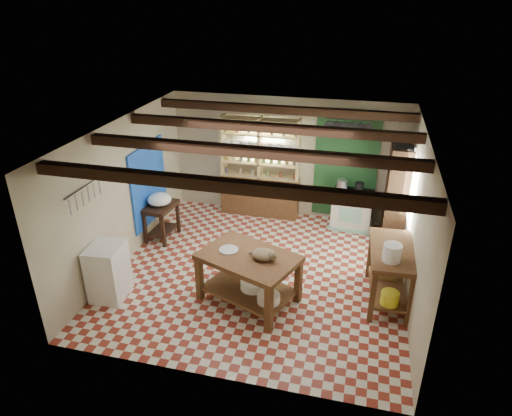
% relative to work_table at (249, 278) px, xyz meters
% --- Properties ---
extents(floor, '(5.00, 5.00, 0.02)m').
position_rel_work_table_xyz_m(floor, '(-0.01, 0.80, -0.43)').
color(floor, maroon).
rests_on(floor, ground).
extents(ceiling, '(5.00, 5.00, 0.02)m').
position_rel_work_table_xyz_m(ceiling, '(-0.01, 0.80, 2.18)').
color(ceiling, '#4D4D52').
rests_on(ceiling, wall_back).
extents(wall_back, '(5.00, 0.04, 2.60)m').
position_rel_work_table_xyz_m(wall_back, '(-0.01, 3.30, 0.88)').
color(wall_back, beige).
rests_on(wall_back, floor).
extents(wall_front, '(5.00, 0.04, 2.60)m').
position_rel_work_table_xyz_m(wall_front, '(-0.01, -1.70, 0.88)').
color(wall_front, beige).
rests_on(wall_front, floor).
extents(wall_left, '(0.04, 5.00, 2.60)m').
position_rel_work_table_xyz_m(wall_left, '(-2.51, 0.80, 0.88)').
color(wall_left, beige).
rests_on(wall_left, floor).
extents(wall_right, '(0.04, 5.00, 2.60)m').
position_rel_work_table_xyz_m(wall_right, '(2.49, 0.80, 0.88)').
color(wall_right, beige).
rests_on(wall_right, floor).
extents(ceiling_beams, '(5.00, 3.80, 0.15)m').
position_rel_work_table_xyz_m(ceiling_beams, '(-0.01, 0.80, 2.06)').
color(ceiling_beams, '#331D12').
rests_on(ceiling_beams, ceiling).
extents(blue_wall_patch, '(0.04, 1.40, 1.60)m').
position_rel_work_table_xyz_m(blue_wall_patch, '(-2.48, 1.70, 0.68)').
color(blue_wall_patch, blue).
rests_on(blue_wall_patch, wall_left).
extents(green_wall_patch, '(1.30, 0.04, 2.30)m').
position_rel_work_table_xyz_m(green_wall_patch, '(1.24, 3.27, 0.83)').
color(green_wall_patch, '#1C4722').
rests_on(green_wall_patch, wall_back).
extents(window_back, '(0.90, 0.02, 0.80)m').
position_rel_work_table_xyz_m(window_back, '(-0.51, 3.28, 1.28)').
color(window_back, '#B6C8B1').
rests_on(window_back, wall_back).
extents(window_right, '(0.02, 1.30, 1.20)m').
position_rel_work_table_xyz_m(window_right, '(2.47, 1.80, 0.98)').
color(window_right, '#B6C8B1').
rests_on(window_right, wall_right).
extents(utensil_rail, '(0.06, 0.90, 0.28)m').
position_rel_work_table_xyz_m(utensil_rail, '(-2.45, -0.40, 1.36)').
color(utensil_rail, black).
rests_on(utensil_rail, wall_left).
extents(pot_rack, '(0.86, 0.12, 0.36)m').
position_rel_work_table_xyz_m(pot_rack, '(1.24, 2.85, 1.76)').
color(pot_rack, black).
rests_on(pot_rack, ceiling).
extents(shelving_unit, '(1.70, 0.34, 2.20)m').
position_rel_work_table_xyz_m(shelving_unit, '(-0.56, 3.11, 0.68)').
color(shelving_unit, '#DABE7E').
rests_on(shelving_unit, floor).
extents(tall_rack, '(0.40, 0.86, 2.00)m').
position_rel_work_table_xyz_m(tall_rack, '(2.27, 2.60, 0.58)').
color(tall_rack, '#331D12').
rests_on(tall_rack, floor).
extents(work_table, '(1.73, 1.45, 0.84)m').
position_rel_work_table_xyz_m(work_table, '(0.00, 0.00, 0.00)').
color(work_table, brown).
rests_on(work_table, floor).
extents(stove, '(0.86, 0.61, 0.81)m').
position_rel_work_table_xyz_m(stove, '(1.46, 2.95, -0.02)').
color(stove, beige).
rests_on(stove, floor).
extents(prep_table, '(0.55, 0.76, 0.74)m').
position_rel_work_table_xyz_m(prep_table, '(-2.21, 1.55, -0.05)').
color(prep_table, '#331D12').
rests_on(prep_table, floor).
extents(white_cabinet, '(0.56, 0.65, 0.93)m').
position_rel_work_table_xyz_m(white_cabinet, '(-2.23, -0.43, 0.04)').
color(white_cabinet, white).
rests_on(white_cabinet, floor).
extents(right_counter, '(0.73, 1.36, 0.95)m').
position_rel_work_table_xyz_m(right_counter, '(2.17, 0.55, 0.06)').
color(right_counter, brown).
rests_on(right_counter, floor).
extents(cat, '(0.42, 0.35, 0.17)m').
position_rel_work_table_xyz_m(cat, '(0.25, -0.04, 0.50)').
color(cat, '#967E57').
rests_on(cat, work_table).
extents(steel_tray, '(0.40, 0.40, 0.02)m').
position_rel_work_table_xyz_m(steel_tray, '(-0.34, 0.08, 0.43)').
color(steel_tray, '#B8B7C0').
rests_on(steel_tray, work_table).
extents(basin_large, '(0.53, 0.53, 0.14)m').
position_rel_work_table_xyz_m(basin_large, '(0.06, 0.03, -0.13)').
color(basin_large, white).
rests_on(basin_large, work_table).
extents(basin_small, '(0.47, 0.47, 0.13)m').
position_rel_work_table_xyz_m(basin_small, '(0.38, -0.26, -0.13)').
color(basin_small, white).
rests_on(basin_small, work_table).
extents(kettle_left, '(0.23, 0.23, 0.25)m').
position_rel_work_table_xyz_m(kettle_left, '(1.21, 2.97, 0.51)').
color(kettle_left, '#B8B7C0').
rests_on(kettle_left, stove).
extents(kettle_right, '(0.19, 0.19, 0.22)m').
position_rel_work_table_xyz_m(kettle_right, '(1.56, 2.94, 0.50)').
color(kettle_right, black).
rests_on(kettle_right, stove).
extents(enamel_bowl, '(0.50, 0.50, 0.23)m').
position_rel_work_table_xyz_m(enamel_bowl, '(-2.21, 1.55, 0.44)').
color(enamel_bowl, white).
rests_on(enamel_bowl, prep_table).
extents(white_bucket, '(0.28, 0.28, 0.27)m').
position_rel_work_table_xyz_m(white_bucket, '(2.13, 0.20, 0.67)').
color(white_bucket, white).
rests_on(white_bucket, right_counter).
extents(wicker_basket, '(0.38, 0.31, 0.25)m').
position_rel_work_table_xyz_m(wicker_basket, '(2.15, 0.85, -0.04)').
color(wicker_basket, olive).
rests_on(wicker_basket, right_counter).
extents(yellow_tub, '(0.29, 0.29, 0.20)m').
position_rel_work_table_xyz_m(yellow_tub, '(2.19, 0.10, -0.06)').
color(yellow_tub, yellow).
rests_on(yellow_tub, right_counter).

